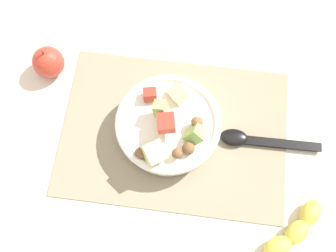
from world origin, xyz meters
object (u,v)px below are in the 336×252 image
(salad_bowl, at_px, (168,127))
(whole_apple, at_px, (48,62))
(banana_whole, at_px, (295,230))
(serving_spoon, at_px, (254,140))

(salad_bowl, height_order, whole_apple, salad_bowl)
(whole_apple, relative_size, banana_whole, 0.60)
(whole_apple, bearing_deg, banana_whole, -27.84)
(serving_spoon, bearing_deg, banana_whole, -63.45)
(salad_bowl, xyz_separation_m, whole_apple, (-0.27, 0.12, -0.00))
(banana_whole, bearing_deg, salad_bowl, 147.62)
(salad_bowl, distance_m, banana_whole, 0.31)
(whole_apple, bearing_deg, salad_bowl, -23.11)
(serving_spoon, bearing_deg, whole_apple, 166.05)
(salad_bowl, relative_size, banana_whole, 1.58)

